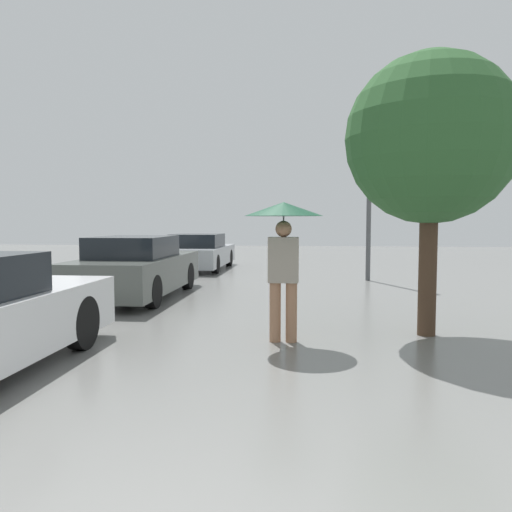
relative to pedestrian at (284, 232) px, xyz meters
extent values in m
cylinder|color=#9E7051|center=(-0.10, 0.00, -1.03)|extent=(0.14, 0.14, 0.77)
cylinder|color=#9E7051|center=(0.10, 0.00, -1.03)|extent=(0.14, 0.14, 0.77)
cube|color=gray|center=(0.00, 0.00, -0.35)|extent=(0.38, 0.22, 0.58)
sphere|color=#9E7051|center=(0.00, 0.00, 0.04)|extent=(0.21, 0.21, 0.21)
cylinder|color=#515456|center=(0.00, 0.00, -0.10)|extent=(0.02, 0.02, 0.61)
cone|color=#14472D|center=(0.00, 0.00, 0.29)|extent=(1.00, 1.00, 0.17)
cylinder|color=black|center=(-2.41, -0.63, -1.09)|extent=(0.18, 0.65, 0.65)
cube|color=#4C514C|center=(-3.16, 3.53, -0.91)|extent=(1.62, 4.16, 0.67)
cube|color=black|center=(-3.16, 3.32, -0.37)|extent=(1.38, 1.87, 0.41)
cylinder|color=black|center=(-3.89, 4.82, -1.11)|extent=(0.18, 0.60, 0.60)
cylinder|color=black|center=(-2.43, 4.82, -1.11)|extent=(0.18, 0.60, 0.60)
cylinder|color=black|center=(-3.89, 2.24, -1.11)|extent=(0.18, 0.60, 0.60)
cylinder|color=black|center=(-2.43, 2.24, -1.11)|extent=(0.18, 0.60, 0.60)
cube|color=#9EA3A8|center=(-3.18, 9.50, -0.97)|extent=(1.71, 4.14, 0.57)
cube|color=black|center=(-3.18, 9.29, -0.48)|extent=(1.45, 1.86, 0.42)
cylinder|color=black|center=(-3.95, 10.78, -1.13)|extent=(0.18, 0.56, 0.56)
cylinder|color=black|center=(-2.41, 10.78, -1.13)|extent=(0.18, 0.56, 0.56)
cylinder|color=black|center=(-3.95, 8.21, -1.13)|extent=(0.18, 0.56, 0.56)
cylinder|color=black|center=(-2.41, 8.21, -1.13)|extent=(0.18, 0.56, 0.56)
cylinder|color=#473323|center=(1.92, 0.58, -0.40)|extent=(0.24, 0.24, 2.02)
sphere|color=#2D5B2D|center=(1.92, 0.58, 1.23)|extent=(2.26, 2.26, 2.26)
cylinder|color=#515456|center=(1.88, 6.89, 0.93)|extent=(0.12, 0.12, 4.68)
sphere|color=beige|center=(1.88, 6.89, 3.36)|extent=(0.30, 0.30, 0.30)
camera|label=1|loc=(0.30, -6.33, 0.14)|focal=35.00mm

